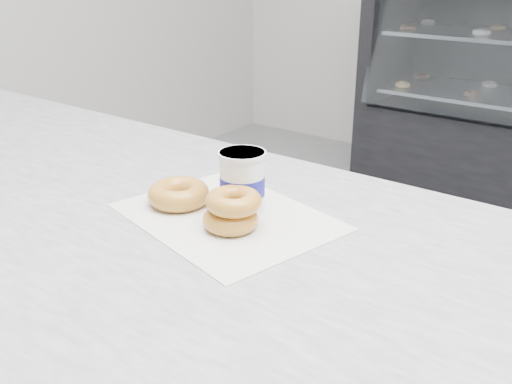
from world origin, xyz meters
The scene contains 4 objects.
wax_paper centered at (-0.26, -0.53, 0.90)m, with size 0.34×0.26×0.00m, color silver.
donut_single centered at (-0.36, -0.54, 0.92)m, with size 0.11×0.11×0.04m, color gold.
donut_stack centered at (-0.23, -0.56, 0.93)m, with size 0.12×0.12×0.06m.
coffee_cup centered at (-0.26, -0.50, 0.95)m, with size 0.10×0.10×0.11m.
Camera 1 is at (0.28, -1.18, 1.30)m, focal length 40.00 mm.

